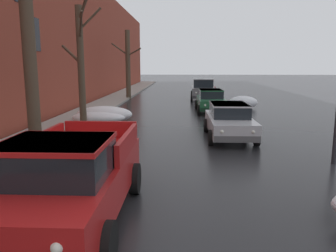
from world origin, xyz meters
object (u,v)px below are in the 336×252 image
sedan_silver_parked_kerbside_close (229,120)px  bare_tree_far_down_block (128,64)px  bare_tree_second_along_sidewalk (29,49)px  bare_tree_mid_block (81,62)px  sedan_green_parked_kerbside_mid (211,100)px  sedan_maroon_queued_behind_truck (206,87)px  pickup_truck_red_approaching_near_lane (69,179)px  suv_grey_parked_far_down_block (203,88)px

sedan_silver_parked_kerbside_close → bare_tree_far_down_block: bearing=113.1°
bare_tree_second_along_sidewalk → bare_tree_mid_block: 5.27m
bare_tree_mid_block → bare_tree_far_down_block: (-0.02, 13.66, -0.06)m
sedan_green_parked_kerbside_mid → sedan_maroon_queued_behind_truck: bearing=87.5°
bare_tree_mid_block → sedan_green_parked_kerbside_mid: (6.52, 5.82, -2.35)m
pickup_truck_red_approaching_near_lane → sedan_green_parked_kerbside_mid: bearing=75.9°
bare_tree_second_along_sidewalk → bare_tree_mid_block: (0.01, 5.26, -0.36)m
pickup_truck_red_approaching_near_lane → suv_grey_parked_far_down_block: size_ratio=1.03×
sedan_green_parked_kerbside_mid → suv_grey_parked_far_down_block: 7.21m
bare_tree_second_along_sidewalk → sedan_silver_parked_kerbside_close: size_ratio=1.55×
bare_tree_mid_block → bare_tree_far_down_block: bearing=90.1°
sedan_maroon_queued_behind_truck → bare_tree_mid_block: bearing=-110.6°
sedan_green_parked_kerbside_mid → suv_grey_parked_far_down_block: suv_grey_parked_far_down_block is taller
sedan_silver_parked_kerbside_close → pickup_truck_red_approaching_near_lane: bearing=-117.4°
bare_tree_far_down_block → pickup_truck_red_approaching_near_lane: 23.66m
bare_tree_second_along_sidewalk → sedan_green_parked_kerbside_mid: bearing=59.5°
sedan_maroon_queued_behind_truck → sedan_silver_parked_kerbside_close: bearing=-91.2°
sedan_green_parked_kerbside_mid → bare_tree_far_down_block: bearing=129.8°
sedan_silver_parked_kerbside_close → sedan_green_parked_kerbside_mid: size_ratio=0.98×
bare_tree_mid_block → sedan_green_parked_kerbside_mid: size_ratio=1.52×
bare_tree_second_along_sidewalk → sedan_green_parked_kerbside_mid: (6.52, 11.07, -2.72)m
bare_tree_second_along_sidewalk → sedan_maroon_queued_behind_truck: (7.09, 24.07, -2.72)m
bare_tree_second_along_sidewalk → suv_grey_parked_far_down_block: (6.45, 18.28, -2.48)m
suv_grey_parked_far_down_block → sedan_maroon_queued_behind_truck: suv_grey_parked_far_down_block is taller
bare_tree_mid_block → sedan_maroon_queued_behind_truck: (7.08, 18.82, -2.35)m
bare_tree_far_down_block → pickup_truck_red_approaching_near_lane: (2.64, -23.41, -2.17)m
sedan_green_parked_kerbside_mid → sedan_silver_parked_kerbside_close: bearing=-89.1°
bare_tree_second_along_sidewalk → bare_tree_mid_block: bearing=89.9°
suv_grey_parked_far_down_block → sedan_maroon_queued_behind_truck: 5.84m
bare_tree_mid_block → pickup_truck_red_approaching_near_lane: size_ratio=1.31×
suv_grey_parked_far_down_block → sedan_maroon_queued_behind_truck: (0.65, 5.80, -0.24)m
pickup_truck_red_approaching_near_lane → bare_tree_far_down_block: bearing=96.4°
sedan_silver_parked_kerbside_close → sedan_green_parked_kerbside_mid: same height
bare_tree_mid_block → bare_tree_second_along_sidewalk: bearing=-90.1°
bare_tree_second_along_sidewalk → sedan_silver_parked_kerbside_close: bare_tree_second_along_sidewalk is taller
suv_grey_parked_far_down_block → sedan_green_parked_kerbside_mid: bearing=-89.4°
pickup_truck_red_approaching_near_lane → sedan_silver_parked_kerbside_close: size_ratio=1.18×
bare_tree_far_down_block → sedan_maroon_queued_behind_truck: 9.07m
sedan_silver_parked_kerbside_close → suv_grey_parked_far_down_block: 14.99m
bare_tree_mid_block → pickup_truck_red_approaching_near_lane: (2.62, -9.74, -2.23)m
bare_tree_mid_block → sedan_maroon_queued_behind_truck: size_ratio=1.49×
sedan_maroon_queued_behind_truck → bare_tree_far_down_block: bearing=-144.1°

